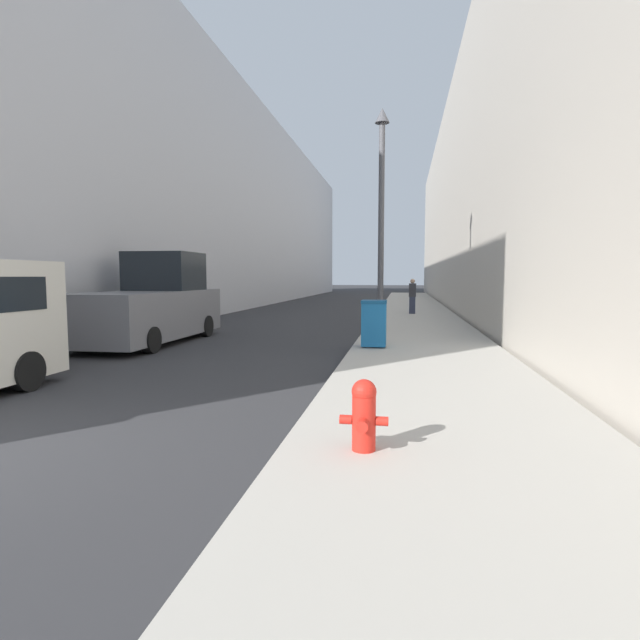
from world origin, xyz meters
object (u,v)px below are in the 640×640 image
fire_hydrant (364,413)px  trash_bin (374,323)px  pickup_truck (153,305)px  pedestrian_on_sidewalk (412,296)px  lamppost (381,208)px

fire_hydrant → trash_bin: size_ratio=0.62×
fire_hydrant → trash_bin: trash_bin is taller
trash_bin → pickup_truck: (-6.14, 0.97, 0.30)m
fire_hydrant → pedestrian_on_sidewalk: bearing=87.5°
fire_hydrant → pickup_truck: 10.35m
pedestrian_on_sidewalk → trash_bin: bearing=-95.7°
pedestrian_on_sidewalk → lamppost: bearing=-98.8°
lamppost → pedestrian_on_sidewalk: size_ratio=4.29×
trash_bin → pedestrian_on_sidewalk: (1.09, 10.95, 0.21)m
trash_bin → pedestrian_on_sidewalk: bearing=84.3°
fire_hydrant → pedestrian_on_sidewalk: 18.09m
trash_bin → pedestrian_on_sidewalk: pedestrian_on_sidewalk is taller
fire_hydrant → pedestrian_on_sidewalk: pedestrian_on_sidewalk is taller
trash_bin → lamppost: bearing=90.3°
trash_bin → pickup_truck: 6.22m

